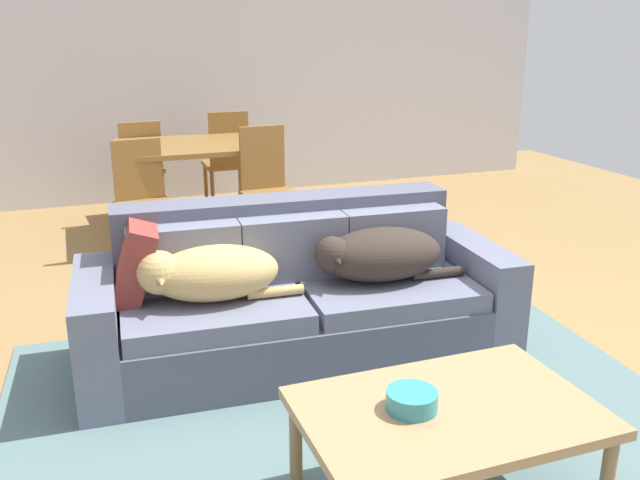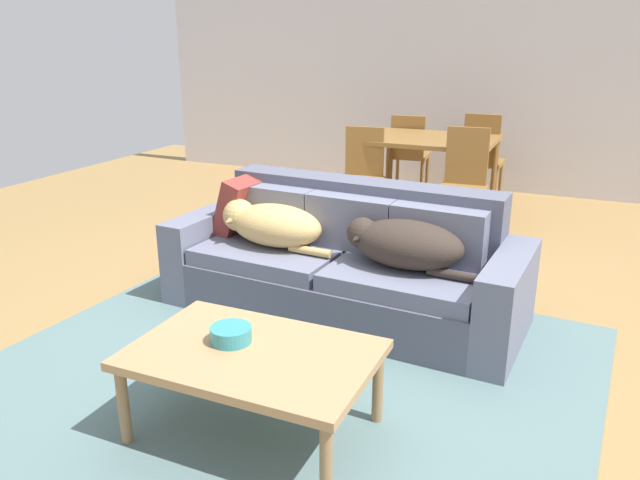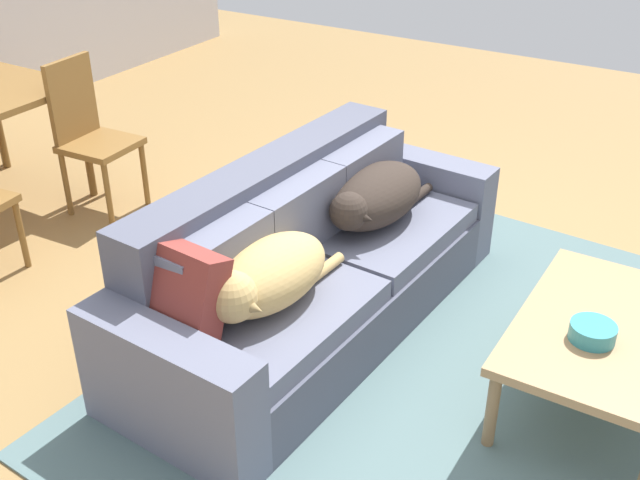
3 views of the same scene
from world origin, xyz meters
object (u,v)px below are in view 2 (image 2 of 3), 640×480
(dog_on_right_cushion, at_px, (404,244))
(throw_pillow_by_left_arm, at_px, (241,206))
(dining_chair_far_left, at_px, (409,151))
(dining_chair_far_right, at_px, (482,156))
(bowl_on_coffee_table, at_px, (231,334))
(coffee_table, at_px, (253,360))
(dining_table, at_px, (431,145))
(couch, at_px, (346,265))
(dining_chair_near_left, at_px, (361,172))
(dog_on_left_cushion, at_px, (271,224))
(dining_chair_near_right, at_px, (464,180))

(dog_on_right_cushion, bearing_deg, throw_pillow_by_left_arm, 172.98)
(dining_chair_far_left, bearing_deg, dining_chair_far_right, 171.26)
(dog_on_right_cushion, relative_size, dining_chair_far_right, 0.85)
(dining_chair_far_right, bearing_deg, bowl_on_coffee_table, 86.47)
(throw_pillow_by_left_arm, bearing_deg, dog_on_right_cushion, -10.57)
(coffee_table, bearing_deg, throw_pillow_by_left_arm, 122.14)
(dining_table, height_order, dining_chair_far_left, dining_chair_far_left)
(couch, distance_m, coffee_table, 1.38)
(throw_pillow_by_left_arm, xyz_separation_m, dining_table, (0.73, 2.32, 0.11))
(dining_table, bearing_deg, dining_chair_far_left, 121.69)
(dining_chair_near_left, distance_m, dining_chair_far_left, 1.20)
(coffee_table, distance_m, bowl_on_coffee_table, 0.15)
(coffee_table, xyz_separation_m, dining_chair_far_left, (-0.59, 4.42, 0.13))
(dog_on_left_cushion, xyz_separation_m, dining_table, (0.40, 2.51, 0.15))
(dog_on_right_cushion, bearing_deg, dining_chair_far_right, 95.29)
(bowl_on_coffee_table, bearing_deg, dog_on_right_cushion, 70.62)
(coffee_table, bearing_deg, dining_chair_far_left, 97.55)
(dining_chair_near_right, bearing_deg, dog_on_right_cushion, -91.89)
(dog_on_right_cushion, height_order, dining_chair_far_right, dining_chair_far_right)
(throw_pillow_by_left_arm, bearing_deg, dining_chair_near_right, 55.58)
(bowl_on_coffee_table, distance_m, dining_chair_near_right, 3.18)
(couch, relative_size, dog_on_left_cushion, 2.86)
(dining_chair_near_right, distance_m, dining_chair_far_right, 1.17)
(bowl_on_coffee_table, distance_m, dining_chair_far_left, 4.40)
(dining_table, height_order, dining_chair_near_right, dining_chair_near_right)
(bowl_on_coffee_table, xyz_separation_m, dining_chair_far_right, (0.33, 4.32, 0.08))
(throw_pillow_by_left_arm, xyz_separation_m, bowl_on_coffee_table, (0.80, -1.44, -0.14))
(couch, xyz_separation_m, coffee_table, (0.11, -1.38, 0.06))
(couch, relative_size, dining_chair_near_right, 2.38)
(dining_table, bearing_deg, couch, -87.93)
(dining_chair_near_left, distance_m, dining_chair_near_right, 0.95)
(coffee_table, distance_m, dining_table, 3.81)
(coffee_table, bearing_deg, couch, 94.63)
(bowl_on_coffee_table, height_order, dining_chair_far_left, dining_chair_far_left)
(dog_on_right_cushion, relative_size, dining_table, 0.67)
(bowl_on_coffee_table, relative_size, dining_chair_near_left, 0.20)
(couch, distance_m, dining_chair_far_left, 3.08)
(coffee_table, relative_size, bowl_on_coffee_table, 5.70)
(dog_on_right_cushion, relative_size, bowl_on_coffee_table, 4.42)
(dog_on_right_cushion, distance_m, throw_pillow_by_left_arm, 1.24)
(dog_on_left_cushion, relative_size, dining_chair_near_left, 0.89)
(dog_on_right_cushion, xyz_separation_m, bowl_on_coffee_table, (-0.43, -1.21, -0.11))
(throw_pillow_by_left_arm, bearing_deg, dining_table, 72.59)
(throw_pillow_by_left_arm, xyz_separation_m, dining_chair_far_right, (1.13, 2.89, -0.06))
(dog_on_left_cushion, height_order, dining_chair_far_left, dining_chair_far_left)
(dog_on_left_cushion, bearing_deg, bowl_on_coffee_table, -65.84)
(couch, relative_size, dining_chair_far_right, 2.38)
(dog_on_right_cushion, bearing_deg, coffee_table, -99.92)
(coffee_table, bearing_deg, bowl_on_coffee_table, 164.42)
(dining_chair_far_right, bearing_deg, dog_on_right_cushion, 92.59)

